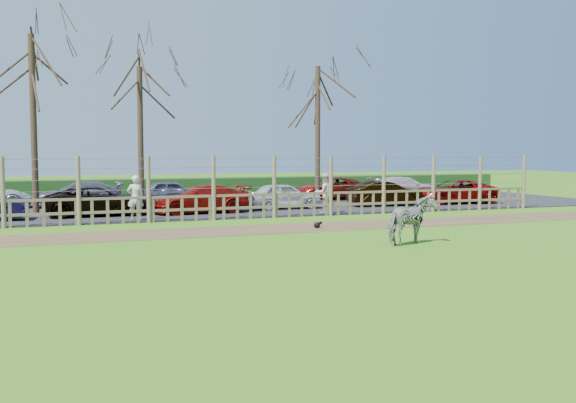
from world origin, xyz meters
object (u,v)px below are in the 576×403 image
object	(u,v)px
tree_right	(318,101)
crow	(317,225)
tree_mid	(140,103)
car_5	(385,193)
car_3	(201,199)
car_6	(454,192)
car_10	(173,192)
zebra	(412,220)
visitor_b	(325,193)
car_2	(98,201)
car_13	(404,187)
visitor_a	(136,198)
car_4	(284,196)
car_12	(331,188)
tree_left	(32,80)
car_9	(78,194)

from	to	relation	value
tree_right	crow	bearing A→B (deg)	-113.46
tree_right	crow	size ratio (longest dim) A/B	24.33
tree_mid	car_5	distance (m)	12.33
tree_mid	car_3	bearing A→B (deg)	-52.89
car_6	car_10	xyz separation A→B (m)	(-13.55, 4.45, 0.00)
car_10	car_5	bearing A→B (deg)	-111.51
tree_mid	zebra	world-z (taller)	tree_mid
zebra	visitor_b	xyz separation A→B (m)	(1.34, 9.10, 0.20)
car_2	car_6	size ratio (longest dim) A/B	1.00
tree_right	car_10	distance (m)	8.67
tree_right	car_13	world-z (taller)	tree_right
tree_mid	crow	bearing A→B (deg)	-63.38
visitor_a	tree_right	bearing A→B (deg)	-149.07
car_10	car_6	bearing A→B (deg)	-104.40
car_4	car_5	xyz separation A→B (m)	(5.17, -0.22, 0.00)
car_12	crow	bearing A→B (deg)	-28.33
zebra	visitor_b	world-z (taller)	visitor_b
car_6	car_13	size ratio (longest dim) A/B	1.04
zebra	car_13	distance (m)	18.77
tree_mid	car_6	bearing A→B (deg)	-8.58
car_12	car_4	bearing A→B (deg)	-45.61
zebra	visitor_a	bearing A→B (deg)	12.59
tree_left	tree_right	bearing A→B (deg)	6.34
car_6	car_4	bearing A→B (deg)	-84.36
tree_right	car_2	bearing A→B (deg)	-165.25
tree_mid	visitor_b	xyz separation A→B (m)	(7.01, -4.86, -3.96)
visitor_a	crow	distance (m)	7.29
car_2	car_13	xyz separation A→B (m)	(17.27, 4.63, 0.00)
tree_mid	tree_right	bearing A→B (deg)	3.18
car_9	car_12	xyz separation A→B (m)	(13.34, 0.10, 0.00)
visitor_b	car_2	bearing A→B (deg)	-13.79
tree_mid	car_4	bearing A→B (deg)	-19.15
visitor_b	car_10	world-z (taller)	visitor_b
crow	car_12	bearing A→B (deg)	63.37
tree_left	tree_mid	distance (m)	4.67
visitor_a	car_13	size ratio (longest dim) A/B	0.42
tree_left	car_6	bearing A→B (deg)	-3.80
tree_right	car_6	distance (m)	8.35
car_4	car_13	size ratio (longest dim) A/B	0.85
zebra	visitor_a	distance (m)	11.28
tree_right	car_9	xyz separation A→B (m)	(-11.64, 1.98, -4.60)
car_2	car_10	size ratio (longest dim) A/B	1.23
tree_mid	zebra	size ratio (longest dim) A/B	4.09
visitor_a	car_3	size ratio (longest dim) A/B	0.42
zebra	car_12	distance (m)	17.29
visitor_b	car_13	distance (m)	10.82
crow	car_3	size ratio (longest dim) A/B	0.07
zebra	car_9	xyz separation A→B (m)	(-8.31, 16.44, -0.06)
zebra	car_4	bearing A→B (deg)	-25.40
tree_right	crow	world-z (taller)	tree_right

